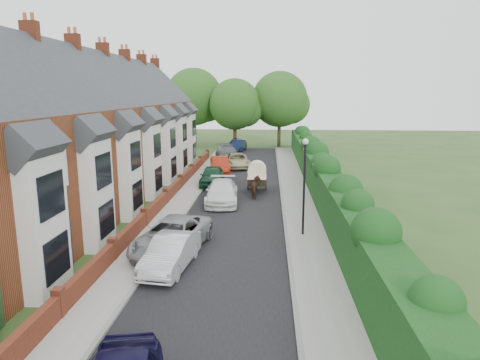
# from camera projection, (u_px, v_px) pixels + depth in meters

# --- Properties ---
(ground) EXTENTS (140.00, 140.00, 0.00)m
(ground) POSITION_uv_depth(u_px,v_px,m) (232.00, 264.00, 18.84)
(ground) COLOR #2D4C1E
(ground) RESTS_ON ground
(road) EXTENTS (6.00, 58.00, 0.02)m
(road) POSITION_uv_depth(u_px,v_px,m) (238.00, 202.00, 29.63)
(road) COLOR black
(road) RESTS_ON ground
(pavement_hedge_side) EXTENTS (2.20, 58.00, 0.12)m
(pavement_hedge_side) POSITION_uv_depth(u_px,v_px,m) (298.00, 202.00, 29.35)
(pavement_hedge_side) COLOR #97968F
(pavement_hedge_side) RESTS_ON ground
(pavement_house_side) EXTENTS (1.70, 58.00, 0.12)m
(pavement_house_side) POSITION_uv_depth(u_px,v_px,m) (183.00, 200.00, 29.87)
(pavement_house_side) COLOR #97968F
(pavement_house_side) RESTS_ON ground
(kerb_hedge_side) EXTENTS (0.18, 58.00, 0.13)m
(kerb_hedge_side) POSITION_uv_depth(u_px,v_px,m) (282.00, 202.00, 29.42)
(kerb_hedge_side) COLOR gray
(kerb_hedge_side) RESTS_ON ground
(kerb_house_side) EXTENTS (0.18, 58.00, 0.13)m
(kerb_house_side) POSITION_uv_depth(u_px,v_px,m) (195.00, 200.00, 29.81)
(kerb_house_side) COLOR gray
(kerb_house_side) RESTS_ON ground
(hedge) EXTENTS (2.10, 58.00, 2.85)m
(hedge) POSITION_uv_depth(u_px,v_px,m) (325.00, 180.00, 28.92)
(hedge) COLOR #103512
(hedge) RESTS_ON ground
(terrace_row) EXTENTS (9.05, 40.50, 11.50)m
(terrace_row) POSITION_uv_depth(u_px,v_px,m) (82.00, 138.00, 28.41)
(terrace_row) COLOR brown
(terrace_row) RESTS_ON ground
(garden_wall_row) EXTENTS (0.35, 40.35, 1.10)m
(garden_wall_row) POSITION_uv_depth(u_px,v_px,m) (166.00, 198.00, 28.87)
(garden_wall_row) COLOR brown
(garden_wall_row) RESTS_ON ground
(lamppost) EXTENTS (0.32, 0.32, 5.16)m
(lamppost) POSITION_uv_depth(u_px,v_px,m) (304.00, 175.00, 21.87)
(lamppost) COLOR black
(lamppost) RESTS_ON ground
(tree_far_left) EXTENTS (7.14, 6.80, 9.29)m
(tree_far_left) POSITION_uv_depth(u_px,v_px,m) (237.00, 106.00, 57.04)
(tree_far_left) COLOR #332316
(tree_far_left) RESTS_ON ground
(tree_far_right) EXTENTS (7.98, 7.60, 10.31)m
(tree_far_right) POSITION_uv_depth(u_px,v_px,m) (282.00, 101.00, 58.48)
(tree_far_right) COLOR #332316
(tree_far_right) RESTS_ON ground
(tree_far_back) EXTENTS (8.40, 8.00, 10.82)m
(tree_far_back) POSITION_uv_depth(u_px,v_px,m) (197.00, 98.00, 60.17)
(tree_far_back) COLOR #332316
(tree_far_back) RESTS_ON ground
(car_silver_a) EXTENTS (2.00, 4.48, 1.43)m
(car_silver_a) POSITION_uv_depth(u_px,v_px,m) (171.00, 253.00, 18.28)
(car_silver_a) COLOR silver
(car_silver_a) RESTS_ON ground
(car_silver_b) EXTENTS (3.52, 5.92, 1.54)m
(car_silver_b) POSITION_uv_depth(u_px,v_px,m) (172.00, 236.00, 20.25)
(car_silver_b) COLOR #96989D
(car_silver_b) RESTS_ON ground
(car_white) EXTENTS (2.48, 5.37, 1.52)m
(car_white) POSITION_uv_depth(u_px,v_px,m) (222.00, 192.00, 29.16)
(car_white) COLOR white
(car_white) RESTS_ON ground
(car_green) EXTENTS (1.99, 4.61, 1.55)m
(car_green) POSITION_uv_depth(u_px,v_px,m) (212.00, 176.00, 34.72)
(car_green) COLOR #113A24
(car_green) RESTS_ON ground
(car_red) EXTENTS (2.44, 4.76, 1.50)m
(car_red) POSITION_uv_depth(u_px,v_px,m) (220.00, 165.00, 40.20)
(car_red) COLOR #9A2410
(car_red) RESTS_ON ground
(car_beige) EXTENTS (3.22, 5.45, 1.42)m
(car_beige) POSITION_uv_depth(u_px,v_px,m) (237.00, 160.00, 43.02)
(car_beige) COLOR #BCB388
(car_beige) RESTS_ON ground
(car_grey) EXTENTS (3.56, 5.92, 1.61)m
(car_grey) POSITION_uv_depth(u_px,v_px,m) (228.00, 153.00, 47.62)
(car_grey) COLOR #595A60
(car_grey) RESTS_ON ground
(car_black) EXTENTS (2.00, 4.62, 1.55)m
(car_black) POSITION_uv_depth(u_px,v_px,m) (236.00, 144.00, 56.39)
(car_black) COLOR black
(car_black) RESTS_ON ground
(horse) EXTENTS (0.97, 1.86, 1.52)m
(horse) POSITION_uv_depth(u_px,v_px,m) (256.00, 187.00, 30.59)
(horse) COLOR #442719
(horse) RESTS_ON ground
(horse_cart) EXTENTS (1.47, 3.26, 2.35)m
(horse_cart) POSITION_uv_depth(u_px,v_px,m) (257.00, 174.00, 32.38)
(horse_cart) COLOR black
(horse_cart) RESTS_ON ground
(car_extra_far) EXTENTS (2.07, 4.48, 1.42)m
(car_extra_far) POSITION_uv_depth(u_px,v_px,m) (238.00, 146.00, 55.09)
(car_extra_far) COLOR black
(car_extra_far) RESTS_ON ground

